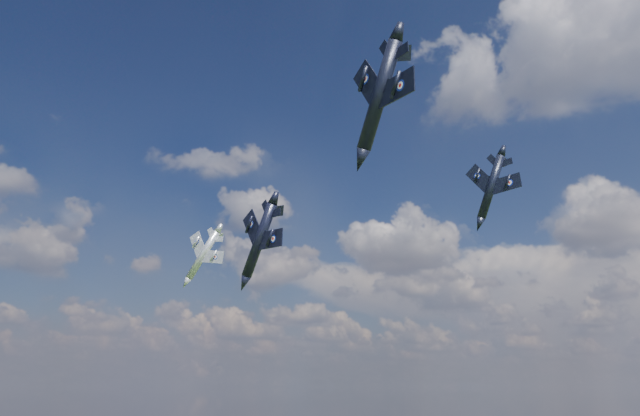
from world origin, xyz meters
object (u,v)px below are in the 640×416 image
Objects in this scene: jet_right_navy at (379,95)px; jet_left_silver at (203,255)px; jet_high_navy at (491,187)px; jet_lead_navy at (259,240)px.

jet_right_navy is 67.99m from jet_left_silver.
jet_high_navy reaches higher than jet_right_navy.
jet_right_navy is 1.00× the size of jet_left_silver.
jet_high_navy is (-6.21, 40.34, 2.76)m from jet_right_navy.
jet_lead_navy is 28.03m from jet_left_silver.
jet_right_navy reaches higher than jet_left_silver.
jet_lead_navy is 35.21m from jet_high_navy.
jet_right_navy reaches higher than jet_lead_navy.
jet_lead_navy is 40.48m from jet_right_navy.
jet_left_silver reaches higher than jet_lead_navy.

